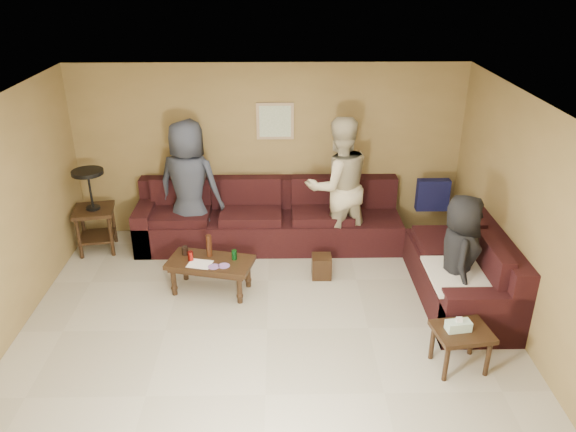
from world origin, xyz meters
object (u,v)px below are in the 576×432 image
object	(u,v)px
coffee_table	(210,265)
end_table_left	(93,209)
person_left	(189,186)
person_right	(458,258)
side_table_right	(461,335)
sectional_sofa	(329,240)
person_middle	(338,186)
waste_bin	(322,266)

from	to	relation	value
coffee_table	end_table_left	world-z (taller)	end_table_left
person_left	person_right	xyz separation A→B (m)	(3.22, -1.73, -0.18)
coffee_table	side_table_right	bearing A→B (deg)	-29.22
sectional_sofa	person_left	bearing A→B (deg)	165.92
sectional_sofa	end_table_left	bearing A→B (deg)	172.95
sectional_sofa	person_middle	bearing A→B (deg)	69.56
waste_bin	person_left	size ratio (longest dim) A/B	0.16
sectional_sofa	side_table_right	bearing A→B (deg)	-62.67
person_middle	person_right	size ratio (longest dim) A/B	1.29
person_right	waste_bin	bearing A→B (deg)	69.77
end_table_left	person_left	size ratio (longest dim) A/B	0.64
end_table_left	person_middle	size ratio (longest dim) A/B	0.62
coffee_table	side_table_right	size ratio (longest dim) A/B	1.84
coffee_table	end_table_left	size ratio (longest dim) A/B	0.93
coffee_table	end_table_left	distance (m)	2.05
side_table_right	person_middle	size ratio (longest dim) A/B	0.31
coffee_table	waste_bin	distance (m)	1.44
end_table_left	side_table_right	bearing A→B (deg)	-30.62
coffee_table	sectional_sofa	bearing A→B (deg)	24.74
end_table_left	waste_bin	bearing A→B (deg)	-14.33
person_middle	waste_bin	bearing A→B (deg)	53.85
sectional_sofa	person_middle	xyz separation A→B (m)	(0.14, 0.36, 0.63)
side_table_right	person_left	xyz separation A→B (m)	(-3.02, 2.65, 0.54)
side_table_right	person_left	distance (m)	4.05
side_table_right	coffee_table	bearing A→B (deg)	150.78
end_table_left	side_table_right	world-z (taller)	end_table_left
sectional_sofa	coffee_table	world-z (taller)	sectional_sofa
side_table_right	person_middle	distance (m)	2.78
waste_bin	person_right	distance (m)	1.79
sectional_sofa	person_middle	distance (m)	0.74
waste_bin	person_left	bearing A→B (deg)	153.86
person_left	person_right	bearing A→B (deg)	167.58
coffee_table	waste_bin	size ratio (longest dim) A/B	3.74
waste_bin	person_right	bearing A→B (deg)	-30.71
person_middle	person_right	bearing A→B (deg)	109.20
end_table_left	waste_bin	xyz separation A→B (m)	(3.10, -0.79, -0.48)
sectional_sofa	person_middle	world-z (taller)	person_middle
person_middle	coffee_table	bearing A→B (deg)	15.59
coffee_table	person_middle	distance (m)	2.05
person_middle	side_table_right	bearing A→B (deg)	94.16
person_left	person_right	distance (m)	3.66
coffee_table	side_table_right	distance (m)	3.02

